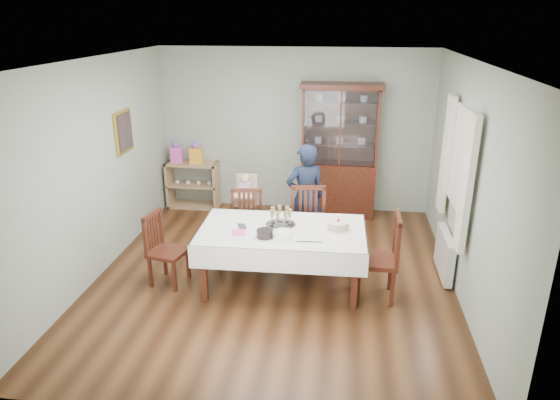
% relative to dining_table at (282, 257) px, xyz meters
% --- Properties ---
extents(floor, '(5.00, 5.00, 0.00)m').
position_rel_dining_table_xyz_m(floor, '(-0.13, 0.22, -0.38)').
color(floor, '#593319').
rests_on(floor, ground).
extents(room_shell, '(5.00, 5.00, 5.00)m').
position_rel_dining_table_xyz_m(room_shell, '(-0.13, 0.75, 1.32)').
color(room_shell, '#9EAA99').
rests_on(room_shell, floor).
extents(dining_table, '(2.02, 1.19, 0.76)m').
position_rel_dining_table_xyz_m(dining_table, '(0.00, 0.00, 0.00)').
color(dining_table, '#4C2313').
rests_on(dining_table, floor).
extents(china_cabinet, '(1.30, 0.48, 2.18)m').
position_rel_dining_table_xyz_m(china_cabinet, '(0.62, 2.48, 0.74)').
color(china_cabinet, '#4C2313').
rests_on(china_cabinet, floor).
extents(sideboard, '(0.90, 0.38, 0.80)m').
position_rel_dining_table_xyz_m(sideboard, '(-1.88, 2.50, 0.02)').
color(sideboard, tan).
rests_on(sideboard, floor).
extents(picture_frame, '(0.04, 0.48, 0.58)m').
position_rel_dining_table_xyz_m(picture_frame, '(-2.35, 1.02, 1.27)').
color(picture_frame, gold).
rests_on(picture_frame, room_shell).
extents(window, '(0.04, 1.02, 1.22)m').
position_rel_dining_table_xyz_m(window, '(2.09, 0.52, 1.17)').
color(window, white).
rests_on(window, room_shell).
extents(curtain_left, '(0.07, 0.30, 1.55)m').
position_rel_dining_table_xyz_m(curtain_left, '(2.03, -0.10, 1.07)').
color(curtain_left, silver).
rests_on(curtain_left, room_shell).
extents(curtain_right, '(0.07, 0.30, 1.55)m').
position_rel_dining_table_xyz_m(curtain_right, '(2.03, 1.14, 1.07)').
color(curtain_right, silver).
rests_on(curtain_right, room_shell).
extents(radiator, '(0.10, 0.80, 0.55)m').
position_rel_dining_table_xyz_m(radiator, '(2.03, 0.52, -0.08)').
color(radiator, white).
rests_on(radiator, floor).
extents(chair_far_left, '(0.49, 0.49, 0.98)m').
position_rel_dining_table_xyz_m(chair_far_left, '(-0.56, 0.58, -0.09)').
color(chair_far_left, '#4C2313').
rests_on(chair_far_left, floor).
extents(chair_far_right, '(0.54, 0.54, 1.07)m').
position_rel_dining_table_xyz_m(chair_far_right, '(0.28, 0.54, -0.07)').
color(chair_far_right, '#4C2313').
rests_on(chair_far_right, floor).
extents(chair_end_left, '(0.49, 0.49, 0.92)m').
position_rel_dining_table_xyz_m(chair_end_left, '(-1.42, -0.13, -0.11)').
color(chair_end_left, '#4C2313').
rests_on(chair_end_left, floor).
extents(chair_end_right, '(0.48, 0.48, 1.06)m').
position_rel_dining_table_xyz_m(chair_end_right, '(1.14, -0.13, -0.07)').
color(chair_end_right, '#4C2313').
rests_on(chair_end_right, floor).
extents(woman, '(0.66, 0.56, 1.54)m').
position_rel_dining_table_xyz_m(woman, '(0.18, 1.12, 0.38)').
color(woman, black).
rests_on(woman, floor).
extents(high_chair, '(0.45, 0.45, 0.97)m').
position_rel_dining_table_xyz_m(high_chair, '(-0.73, 1.42, -0.01)').
color(high_chair, black).
rests_on(high_chair, floor).
extents(champagne_tray, '(0.37, 0.37, 0.22)m').
position_rel_dining_table_xyz_m(champagne_tray, '(-0.03, 0.10, 0.44)').
color(champagne_tray, silver).
rests_on(champagne_tray, dining_table).
extents(birthday_cake, '(0.30, 0.30, 0.20)m').
position_rel_dining_table_xyz_m(birthday_cake, '(0.67, 0.06, 0.43)').
color(birthday_cake, white).
rests_on(birthday_cake, dining_table).
extents(plate_stack_dark, '(0.24, 0.24, 0.09)m').
position_rel_dining_table_xyz_m(plate_stack_dark, '(-0.17, -0.26, 0.42)').
color(plate_stack_dark, black).
rests_on(plate_stack_dark, dining_table).
extents(plate_stack_white, '(0.29, 0.29, 0.09)m').
position_rel_dining_table_xyz_m(plate_stack_white, '(0.04, -0.28, 0.42)').
color(plate_stack_white, white).
rests_on(plate_stack_white, dining_table).
extents(napkin_stack, '(0.18, 0.18, 0.02)m').
position_rel_dining_table_xyz_m(napkin_stack, '(-0.49, -0.19, 0.39)').
color(napkin_stack, '#DF52B4').
rests_on(napkin_stack, dining_table).
extents(cutlery, '(0.17, 0.21, 0.01)m').
position_rel_dining_table_xyz_m(cutlery, '(-0.53, -0.00, 0.38)').
color(cutlery, silver).
rests_on(cutlery, dining_table).
extents(cake_knife, '(0.31, 0.04, 0.01)m').
position_rel_dining_table_xyz_m(cake_knife, '(0.34, -0.33, 0.38)').
color(cake_knife, silver).
rests_on(cake_knife, dining_table).
extents(gift_bag_pink, '(0.20, 0.14, 0.36)m').
position_rel_dining_table_xyz_m(gift_bag_pink, '(-2.13, 2.48, 0.58)').
color(gift_bag_pink, '#DF52B4').
rests_on(gift_bag_pink, sideboard).
extents(gift_bag_orange, '(0.22, 0.16, 0.37)m').
position_rel_dining_table_xyz_m(gift_bag_orange, '(-1.79, 2.48, 0.58)').
color(gift_bag_orange, '#F7A127').
rests_on(gift_bag_orange, sideboard).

